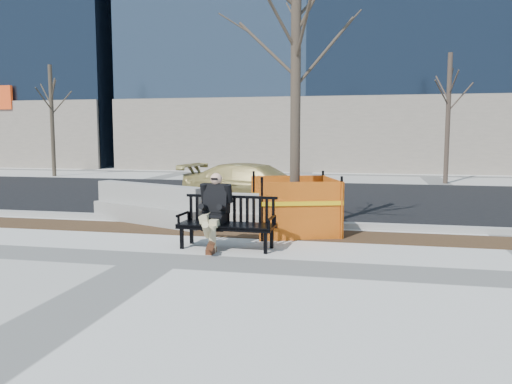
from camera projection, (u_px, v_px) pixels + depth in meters
ground at (156, 260)px, 8.41m from camera, size 120.00×120.00×0.00m
mulch_strip at (205, 231)px, 10.93m from camera, size 40.00×1.20×0.02m
asphalt_street at (264, 196)px, 16.96m from camera, size 60.00×10.40×0.01m
curb at (218, 221)px, 11.85m from camera, size 60.00×0.25×0.12m
bench at (227, 248)px, 9.25m from camera, size 1.79×0.71×0.94m
seated_man at (215, 247)px, 9.36m from camera, size 0.62×0.98×1.33m
tree_fence at (294, 233)px, 10.71m from camera, size 3.10×3.10×6.13m
sedan at (258, 209)px, 14.17m from camera, size 4.45×2.31×1.23m
jersey_barrier_left at (149, 223)px, 11.90m from camera, size 3.15×1.84×0.91m
jersey_barrier_right at (225, 228)px, 11.31m from camera, size 2.67×0.56×0.76m
far_tree_left at (54, 176)px, 25.19m from camera, size 2.50×2.50×5.72m
far_tree_right at (445, 183)px, 21.45m from camera, size 2.73×2.73×5.71m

